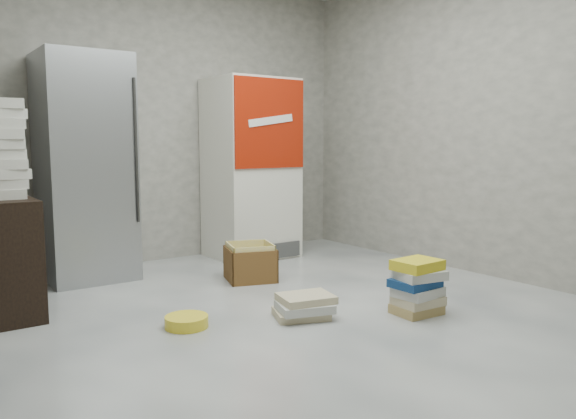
# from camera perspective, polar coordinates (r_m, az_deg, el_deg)

# --- Properties ---
(ground) EXTENTS (5.00, 5.00, 0.00)m
(ground) POSITION_cam_1_polar(r_m,az_deg,el_deg) (3.75, 3.76, -11.35)
(ground) COLOR silver
(ground) RESTS_ON ground
(room_shell) EXTENTS (4.04, 5.04, 2.82)m
(room_shell) POSITION_cam_1_polar(r_m,az_deg,el_deg) (3.62, 3.99, 16.84)
(room_shell) COLOR #A9A398
(room_shell) RESTS_ON ground
(steel_fridge) EXTENTS (0.70, 0.72, 1.90)m
(steel_fridge) POSITION_cam_1_polar(r_m,az_deg,el_deg) (5.08, -19.93, 3.96)
(steel_fridge) COLOR #B0B3B9
(steel_fridge) RESTS_ON ground
(coke_cooler) EXTENTS (0.80, 0.73, 1.80)m
(coke_cooler) POSITION_cam_1_polar(r_m,az_deg,el_deg) (5.74, -3.78, 4.18)
(coke_cooler) COLOR silver
(coke_cooler) RESTS_ON ground
(phonebook_stack_main) EXTENTS (0.35, 0.29, 0.38)m
(phonebook_stack_main) POSITION_cam_1_polar(r_m,az_deg,el_deg) (3.95, 13.02, -7.68)
(phonebook_stack_main) COLOR #9F854E
(phonebook_stack_main) RESTS_ON ground
(phonebook_stack_side) EXTENTS (0.43, 0.41, 0.16)m
(phonebook_stack_side) POSITION_cam_1_polar(r_m,az_deg,el_deg) (3.80, 1.61, -9.81)
(phonebook_stack_side) COLOR tan
(phonebook_stack_side) RESTS_ON ground
(cardboard_box) EXTENTS (0.49, 0.49, 0.32)m
(cardboard_box) POSITION_cam_1_polar(r_m,az_deg,el_deg) (4.81, -3.86, -5.64)
(cardboard_box) COLOR yellow
(cardboard_box) RESTS_ON ground
(bucket_lid) EXTENTS (0.29, 0.29, 0.07)m
(bucket_lid) POSITION_cam_1_polar(r_m,az_deg,el_deg) (3.69, -10.26, -11.14)
(bucket_lid) COLOR yellow
(bucket_lid) RESTS_ON ground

